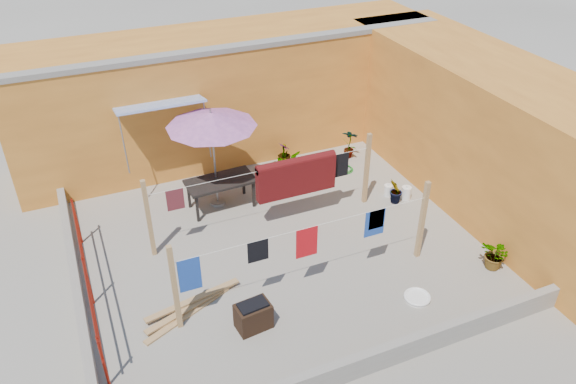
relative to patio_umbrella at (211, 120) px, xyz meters
The scene contains 20 objects.
ground 3.10m from the patio_umbrella, 71.04° to the right, with size 80.00×80.00×0.00m, color #9E998E.
wall_back 2.92m from the patio_umbrella, 64.84° to the left, with size 11.00×3.27×3.21m.
wall_right 6.31m from the patio_umbrella, 19.51° to the right, with size 2.40×9.00×3.20m, color orange.
parapet_front 6.04m from the patio_umbrella, 82.76° to the right, with size 8.30×0.16×0.44m, color gray.
parapet_left 4.41m from the patio_umbrella, 148.01° to the right, with size 0.16×7.30×0.44m, color gray.
red_railing 4.14m from the patio_umbrella, 143.71° to the right, with size 0.05×4.20×1.10m.
clothesline_rig 2.30m from the patio_umbrella, 50.78° to the right, with size 5.09×2.35×1.80m.
patio_umbrella is the anchor object (origin of this frame).
outdoor_table 1.52m from the patio_umbrella, 74.86° to the right, with size 1.59×0.85×0.73m.
lumber_pile 4.09m from the patio_umbrella, 115.24° to the right, with size 2.00×0.96×0.12m.
brazier 4.49m from the patio_umbrella, 98.17° to the right, with size 0.65×0.47×0.55m.
white_basin 5.63m from the patio_umbrella, 61.51° to the right, with size 0.51×0.51×0.09m.
water_jug_a 4.56m from the patio_umbrella, 18.26° to the right, with size 0.20×0.20×0.32m.
water_jug_b 4.92m from the patio_umbrella, 20.56° to the right, with size 0.23×0.23×0.36m.
green_hose 4.09m from the patio_umbrella, ahead, with size 0.46×0.46×0.07m.
plant_back_a 2.64m from the patio_umbrella, 10.80° to the left, with size 0.68×0.59×0.75m, color #1D5B1A.
plant_back_b 3.06m from the patio_umbrella, 26.92° to the left, with size 0.34×0.34×0.61m, color #1D5B1A.
plant_right_a 4.35m from the patio_umbrella, 10.73° to the left, with size 0.45×0.30×0.85m, color #1D5B1A.
plant_right_b 4.57m from the patio_umbrella, 23.07° to the right, with size 0.37×0.30×0.67m, color #1D5B1A.
plant_right_c 6.53m from the patio_umbrella, 45.09° to the right, with size 0.58×0.51×0.65m, color #1D5B1A.
Camera 1 is at (-3.53, -8.69, 7.43)m, focal length 35.00 mm.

